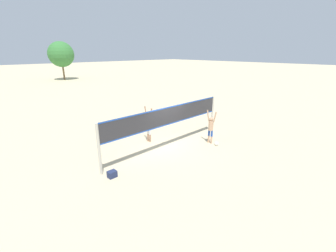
{
  "coord_description": "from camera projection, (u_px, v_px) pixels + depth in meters",
  "views": [
    {
      "loc": [
        -8.09,
        -8.45,
        5.25
      ],
      "look_at": [
        0.0,
        0.0,
        1.32
      ],
      "focal_mm": 24.0,
      "sensor_mm": 36.0,
      "label": 1
    }
  ],
  "objects": [
    {
      "name": "player_spiker",
      "position": [
        211.0,
        127.0,
        13.15
      ],
      "size": [
        0.28,
        0.68,
        1.98
      ],
      "rotation": [
        0.0,
        0.0,
        1.57
      ],
      "color": "tan",
      "rests_on": "ground_plane"
    },
    {
      "name": "volleyball",
      "position": [
        216.0,
        143.0,
        13.09
      ],
      "size": [
        0.23,
        0.23,
        0.23
      ],
      "color": "white",
      "rests_on": "ground_plane"
    },
    {
      "name": "ground_plane",
      "position": [
        168.0,
        148.0,
        12.77
      ],
      "size": [
        200.0,
        200.0,
        0.0
      ],
      "primitive_type": "plane",
      "color": "beige"
    },
    {
      "name": "volleyball_net",
      "position": [
        168.0,
        119.0,
        12.23
      ],
      "size": [
        8.38,
        0.13,
        2.4
      ],
      "color": "beige",
      "rests_on": "ground_plane"
    },
    {
      "name": "tree_right_cluster",
      "position": [
        61.0,
        54.0,
        41.47
      ],
      "size": [
        4.6,
        4.6,
        6.93
      ],
      "color": "brown",
      "rests_on": "ground_plane"
    },
    {
      "name": "player_blocker",
      "position": [
        149.0,
        124.0,
        13.32
      ],
      "size": [
        0.28,
        0.71,
        2.15
      ],
      "rotation": [
        0.0,
        0.0,
        -1.57
      ],
      "color": "tan",
      "rests_on": "ground_plane"
    },
    {
      "name": "gear_bag",
      "position": [
        112.0,
        174.0,
        9.77
      ],
      "size": [
        0.37,
        0.3,
        0.3
      ],
      "color": "navy",
      "rests_on": "ground_plane"
    }
  ]
}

